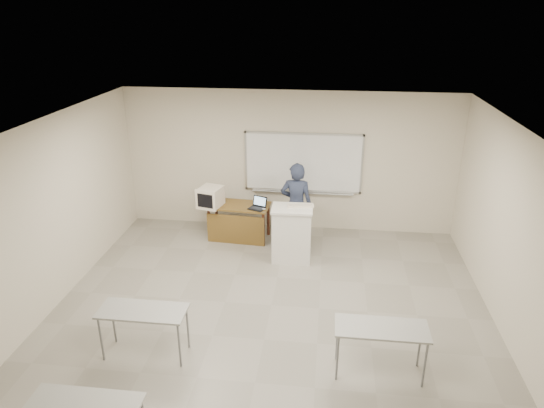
# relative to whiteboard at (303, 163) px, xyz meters

# --- Properties ---
(floor) EXTENTS (7.00, 8.00, 0.01)m
(floor) POSITION_rel_whiteboard_xyz_m (-0.30, -3.97, -1.49)
(floor) COLOR gray
(floor) RESTS_ON ground
(whiteboard) EXTENTS (2.48, 0.10, 1.31)m
(whiteboard) POSITION_rel_whiteboard_xyz_m (0.00, 0.00, 0.00)
(whiteboard) COLOR white
(whiteboard) RESTS_ON floor
(student_desks) EXTENTS (4.40, 2.20, 0.73)m
(student_desks) POSITION_rel_whiteboard_xyz_m (-0.30, -5.32, -0.81)
(student_desks) COLOR gray
(student_desks) RESTS_ON floor
(instructor_desk) EXTENTS (1.26, 0.63, 0.75)m
(instructor_desk) POSITION_rel_whiteboard_xyz_m (-1.27, -0.78, -0.96)
(instructor_desk) COLOR brown
(instructor_desk) RESTS_ON floor
(podium) EXTENTS (0.76, 0.56, 1.08)m
(podium) POSITION_rel_whiteboard_xyz_m (-0.11, -1.47, -0.94)
(podium) COLOR white
(podium) RESTS_ON floor
(crt_monitor) EXTENTS (0.44, 0.49, 0.42)m
(crt_monitor) POSITION_rel_whiteboard_xyz_m (-1.82, -0.79, -0.53)
(crt_monitor) COLOR beige
(crt_monitor) RESTS_ON instructor_desk
(laptop) EXTENTS (0.31, 0.29, 0.23)m
(laptop) POSITION_rel_whiteboard_xyz_m (-0.87, -0.79, -0.68)
(laptop) COLOR black
(laptop) RESTS_ON instructor_desk
(mouse) EXTENTS (0.10, 0.09, 0.03)m
(mouse) POSITION_rel_whiteboard_xyz_m (-0.72, -0.87, -0.71)
(mouse) COLOR #AAADB1
(mouse) RESTS_ON instructor_desk
(keyboard) EXTENTS (0.51, 0.22, 0.03)m
(keyboard) POSITION_rel_whiteboard_xyz_m (0.04, -1.39, -0.39)
(keyboard) COLOR beige
(keyboard) RESTS_ON podium
(presenter) EXTENTS (0.67, 0.46, 1.75)m
(presenter) POSITION_rel_whiteboard_xyz_m (-0.07, -0.84, -0.61)
(presenter) COLOR black
(presenter) RESTS_ON floor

